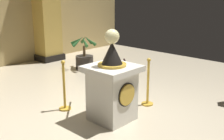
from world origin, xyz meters
The scene contains 7 objects.
ground_plane centered at (0.00, 0.00, 0.00)m, with size 11.32×11.32×0.00m, color beige.
pedestal_clock centered at (0.12, -0.29, 0.64)m, with size 0.84×0.84×1.66m.
stanchion_near centered at (1.13, -0.34, 0.34)m, with size 0.24×0.24×0.99m.
stanchion_far centered at (-0.19, 0.71, 0.35)m, with size 0.24×0.24×1.00m.
velvet_rope centered at (0.47, 0.18, 0.79)m, with size 1.21×1.21×0.22m.
column_right centered at (2.05, 4.46, 1.85)m, with size 0.84×0.84×3.72m.
potted_palm_right centered at (2.12, 2.71, 0.32)m, with size 0.79×0.73×1.01m.
Camera 1 is at (-3.39, -3.55, 2.29)m, focal length 45.80 mm.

